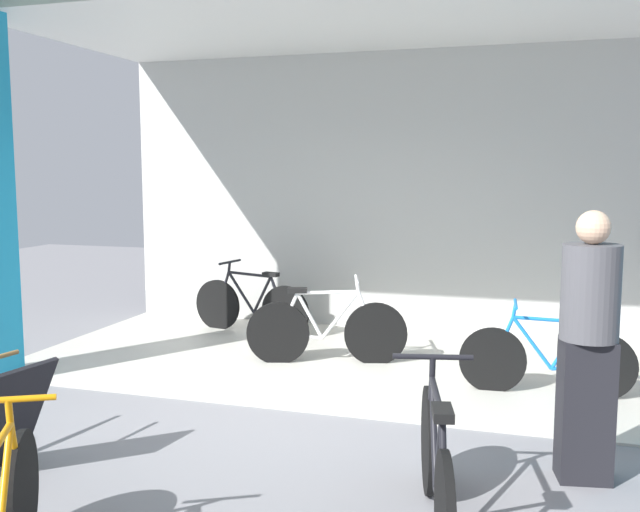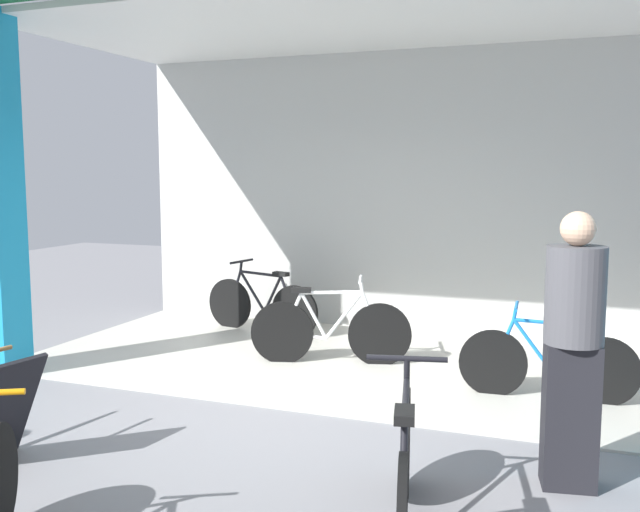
{
  "view_description": "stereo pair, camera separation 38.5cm",
  "coord_description": "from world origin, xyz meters",
  "px_view_note": "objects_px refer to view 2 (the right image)",
  "views": [
    {
      "loc": [
        1.82,
        -5.13,
        1.9
      ],
      "look_at": [
        0.0,
        0.78,
        1.15
      ],
      "focal_mm": 39.86,
      "sensor_mm": 36.0,
      "label": 1
    },
    {
      "loc": [
        2.18,
        -5.01,
        1.9
      ],
      "look_at": [
        0.0,
        0.78,
        1.15
      ],
      "focal_mm": 39.86,
      "sensor_mm": 36.0,
      "label": 2
    }
  ],
  "objects_px": {
    "pedestrian_0": "(573,347)",
    "bicycle_inside_2": "(330,330)",
    "bicycle_inside_0": "(262,305)",
    "bicycle_inside_1": "(548,363)",
    "bicycle_parked_0": "(405,471)"
  },
  "relations": [
    {
      "from": "pedestrian_0",
      "to": "bicycle_inside_2",
      "type": "bearing_deg",
      "value": 138.05
    },
    {
      "from": "bicycle_inside_0",
      "to": "pedestrian_0",
      "type": "bearing_deg",
      "value": -41.14
    },
    {
      "from": "bicycle_inside_1",
      "to": "bicycle_inside_2",
      "type": "bearing_deg",
      "value": 168.93
    },
    {
      "from": "bicycle_inside_0",
      "to": "bicycle_parked_0",
      "type": "relative_size",
      "value": 0.96
    },
    {
      "from": "bicycle_parked_0",
      "to": "pedestrian_0",
      "type": "xyz_separation_m",
      "value": [
        0.78,
        0.93,
        0.5
      ]
    },
    {
      "from": "bicycle_parked_0",
      "to": "bicycle_inside_0",
      "type": "bearing_deg",
      "value": 124.16
    },
    {
      "from": "bicycle_inside_0",
      "to": "pedestrian_0",
      "type": "distance_m",
      "value": 4.64
    },
    {
      "from": "bicycle_inside_0",
      "to": "bicycle_inside_1",
      "type": "distance_m",
      "value": 3.56
    },
    {
      "from": "bicycle_inside_0",
      "to": "bicycle_parked_0",
      "type": "height_order",
      "value": "bicycle_parked_0"
    },
    {
      "from": "bicycle_inside_2",
      "to": "pedestrian_0",
      "type": "bearing_deg",
      "value": -41.95
    },
    {
      "from": "bicycle_inside_1",
      "to": "bicycle_inside_2",
      "type": "relative_size",
      "value": 0.95
    },
    {
      "from": "bicycle_inside_0",
      "to": "bicycle_inside_1",
      "type": "height_order",
      "value": "bicycle_inside_0"
    },
    {
      "from": "bicycle_inside_0",
      "to": "bicycle_inside_2",
      "type": "distance_m",
      "value": 1.58
    },
    {
      "from": "bicycle_inside_2",
      "to": "pedestrian_0",
      "type": "height_order",
      "value": "pedestrian_0"
    },
    {
      "from": "bicycle_inside_2",
      "to": "pedestrian_0",
      "type": "relative_size",
      "value": 0.92
    }
  ]
}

